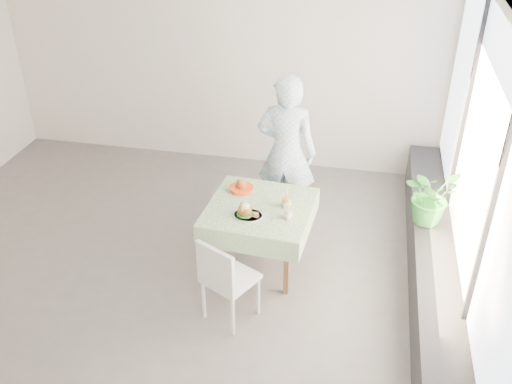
% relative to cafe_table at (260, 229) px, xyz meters
% --- Properties ---
extents(floor, '(6.00, 6.00, 0.00)m').
position_rel_cafe_table_xyz_m(floor, '(-1.03, -0.14, -0.46)').
color(floor, '#585553').
rests_on(floor, ground).
extents(wall_back, '(6.00, 0.02, 2.80)m').
position_rel_cafe_table_xyz_m(wall_back, '(-1.03, 2.36, 0.94)').
color(wall_back, silver).
rests_on(wall_back, ground).
extents(wall_front, '(6.00, 0.02, 2.80)m').
position_rel_cafe_table_xyz_m(wall_front, '(-1.03, -2.64, 0.94)').
color(wall_front, silver).
rests_on(wall_front, ground).
extents(wall_right, '(0.02, 5.00, 2.80)m').
position_rel_cafe_table_xyz_m(wall_right, '(1.97, -0.14, 0.94)').
color(wall_right, silver).
rests_on(wall_right, ground).
extents(window_pane, '(0.01, 4.80, 2.18)m').
position_rel_cafe_table_xyz_m(window_pane, '(1.94, -0.14, 1.19)').
color(window_pane, '#D1E0F9').
rests_on(window_pane, ground).
extents(window_ledge, '(0.40, 4.80, 0.50)m').
position_rel_cafe_table_xyz_m(window_ledge, '(1.77, -0.14, -0.21)').
color(window_ledge, black).
rests_on(window_ledge, ground).
extents(cafe_table, '(1.11, 1.11, 0.74)m').
position_rel_cafe_table_xyz_m(cafe_table, '(0.00, 0.00, 0.00)').
color(cafe_table, brown).
rests_on(cafe_table, ground).
extents(chair_far, '(0.44, 0.44, 0.79)m').
position_rel_cafe_table_xyz_m(chair_far, '(0.13, 0.76, -0.22)').
color(chair_far, white).
rests_on(chair_far, ground).
extents(chair_near, '(0.57, 0.57, 0.90)m').
position_rel_cafe_table_xyz_m(chair_near, '(-0.11, -0.85, -0.18)').
color(chair_near, white).
rests_on(chair_near, ground).
extents(diner, '(0.69, 0.47, 1.85)m').
position_rel_cafe_table_xyz_m(diner, '(0.13, 0.87, 0.47)').
color(diner, '#8FC3E5').
rests_on(diner, ground).
extents(main_dish, '(0.29, 0.29, 0.15)m').
position_rel_cafe_table_xyz_m(main_dish, '(-0.09, -0.21, 0.33)').
color(main_dish, white).
rests_on(main_dish, cafe_table).
extents(juice_cup_orange, '(0.10, 0.10, 0.28)m').
position_rel_cafe_table_xyz_m(juice_cup_orange, '(0.27, 0.04, 0.35)').
color(juice_cup_orange, white).
rests_on(juice_cup_orange, cafe_table).
extents(juice_cup_lemonade, '(0.09, 0.09, 0.26)m').
position_rel_cafe_table_xyz_m(juice_cup_lemonade, '(0.31, -0.16, 0.34)').
color(juice_cup_lemonade, white).
rests_on(juice_cup_lemonade, cafe_table).
extents(second_dish, '(0.26, 0.26, 0.12)m').
position_rel_cafe_table_xyz_m(second_dish, '(-0.26, 0.27, 0.32)').
color(second_dish, red).
rests_on(second_dish, cafe_table).
extents(potted_plant, '(0.73, 0.73, 0.62)m').
position_rel_cafe_table_xyz_m(potted_plant, '(1.70, 0.46, 0.35)').
color(potted_plant, '#257029').
rests_on(potted_plant, window_ledge).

